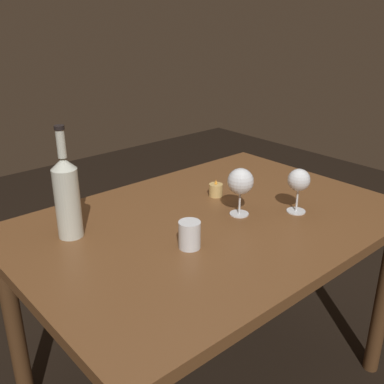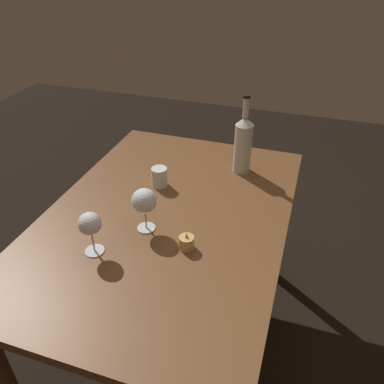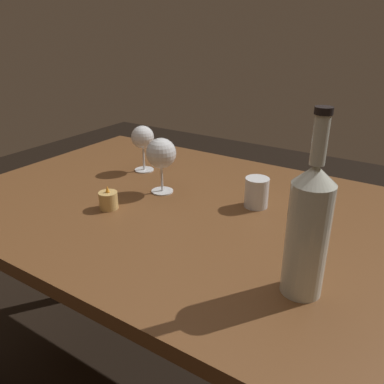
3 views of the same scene
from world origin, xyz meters
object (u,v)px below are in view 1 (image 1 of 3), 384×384
at_px(wine_glass_right, 299,181).
at_px(votive_candle, 216,190).
at_px(water_tumbler, 190,236).
at_px(wine_glass_left, 241,182).
at_px(wine_bottle, 67,196).

relative_size(wine_glass_right, votive_candle, 2.35).
relative_size(wine_glass_right, water_tumbler, 1.88).
bearing_deg(wine_glass_right, votive_candle, 111.18).
xyz_separation_m(wine_glass_left, water_tumbler, (-0.28, -0.06, -0.08)).
distance_m(wine_glass_right, votive_candle, 0.32).
relative_size(water_tumbler, votive_candle, 1.25).
distance_m(wine_glass_right, water_tumbler, 0.46).
bearing_deg(votive_candle, water_tumbler, -145.03).
bearing_deg(wine_glass_right, water_tumbler, 173.02).
bearing_deg(votive_candle, wine_glass_left, -107.41).
bearing_deg(wine_glass_left, wine_glass_right, -34.98).
relative_size(wine_glass_left, water_tumbler, 2.00).
distance_m(wine_glass_left, wine_bottle, 0.56).
xyz_separation_m(wine_bottle, water_tumbler, (0.23, -0.30, -0.10)).
height_order(wine_glass_right, wine_bottle, wine_bottle).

